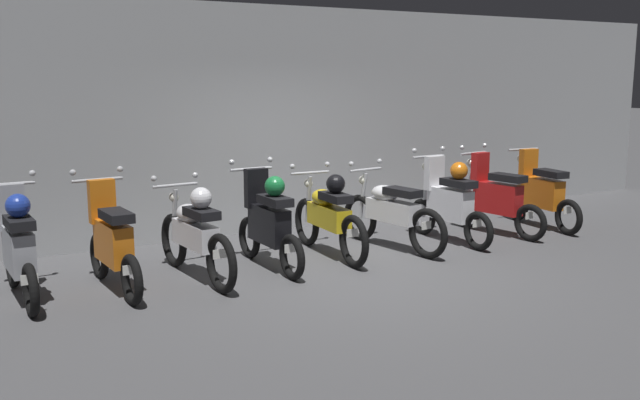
{
  "coord_description": "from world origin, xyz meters",
  "views": [
    {
      "loc": [
        -4.44,
        -6.92,
        2.3
      ],
      "look_at": [
        -0.15,
        0.73,
        0.75
      ],
      "focal_mm": 39.72,
      "sensor_mm": 36.0,
      "label": 1
    }
  ],
  "objects_px": {
    "motorbike_slot_3": "(268,222)",
    "motorbike_slot_4": "(328,215)",
    "motorbike_slot_6": "(449,202)",
    "motorbike_slot_7": "(495,198)",
    "motorbike_slot_8": "(540,193)",
    "motorbike_slot_2": "(195,233)",
    "motorbike_slot_5": "(391,212)",
    "motorbike_slot_1": "(112,242)",
    "motorbike_slot_0": "(18,247)"
  },
  "relations": [
    {
      "from": "motorbike_slot_2",
      "to": "motorbike_slot_7",
      "type": "distance_m",
      "value": 4.61
    },
    {
      "from": "motorbike_slot_7",
      "to": "motorbike_slot_1",
      "type": "bearing_deg",
      "value": -179.31
    },
    {
      "from": "motorbike_slot_6",
      "to": "motorbike_slot_7",
      "type": "xyz_separation_m",
      "value": [
        0.92,
        0.06,
        -0.04
      ]
    },
    {
      "from": "motorbike_slot_8",
      "to": "motorbike_slot_7",
      "type": "bearing_deg",
      "value": -178.69
    },
    {
      "from": "motorbike_slot_6",
      "to": "motorbike_slot_7",
      "type": "height_order",
      "value": "same"
    },
    {
      "from": "motorbike_slot_3",
      "to": "motorbike_slot_4",
      "type": "height_order",
      "value": "motorbike_slot_3"
    },
    {
      "from": "motorbike_slot_8",
      "to": "motorbike_slot_0",
      "type": "bearing_deg",
      "value": 179.81
    },
    {
      "from": "motorbike_slot_0",
      "to": "motorbike_slot_6",
      "type": "distance_m",
      "value": 5.54
    },
    {
      "from": "motorbike_slot_3",
      "to": "motorbike_slot_7",
      "type": "bearing_deg",
      "value": 1.04
    },
    {
      "from": "motorbike_slot_6",
      "to": "motorbike_slot_8",
      "type": "bearing_deg",
      "value": 2.4
    },
    {
      "from": "motorbike_slot_6",
      "to": "motorbike_slot_2",
      "type": "bearing_deg",
      "value": -179.59
    },
    {
      "from": "motorbike_slot_1",
      "to": "motorbike_slot_8",
      "type": "xyz_separation_m",
      "value": [
        6.47,
        0.09,
        -0.0
      ]
    },
    {
      "from": "motorbike_slot_0",
      "to": "motorbike_slot_3",
      "type": "distance_m",
      "value": 2.77
    },
    {
      "from": "motorbike_slot_5",
      "to": "motorbike_slot_8",
      "type": "distance_m",
      "value": 2.78
    },
    {
      "from": "motorbike_slot_5",
      "to": "motorbike_slot_2",
      "type": "bearing_deg",
      "value": -178.09
    },
    {
      "from": "motorbike_slot_3",
      "to": "motorbike_slot_6",
      "type": "relative_size",
      "value": 1.0
    },
    {
      "from": "motorbike_slot_0",
      "to": "motorbike_slot_6",
      "type": "bearing_deg",
      "value": -1.05
    },
    {
      "from": "motorbike_slot_2",
      "to": "motorbike_slot_5",
      "type": "height_order",
      "value": "same"
    },
    {
      "from": "motorbike_slot_1",
      "to": "motorbike_slot_5",
      "type": "xyz_separation_m",
      "value": [
        3.69,
        0.08,
        -0.04
      ]
    },
    {
      "from": "motorbike_slot_5",
      "to": "motorbike_slot_6",
      "type": "xyz_separation_m",
      "value": [
        0.93,
        -0.07,
        0.08
      ]
    },
    {
      "from": "motorbike_slot_2",
      "to": "motorbike_slot_8",
      "type": "relative_size",
      "value": 1.16
    },
    {
      "from": "motorbike_slot_2",
      "to": "motorbike_slot_3",
      "type": "distance_m",
      "value": 0.92
    },
    {
      "from": "motorbike_slot_3",
      "to": "motorbike_slot_7",
      "type": "xyz_separation_m",
      "value": [
        3.69,
        0.07,
        -0.04
      ]
    },
    {
      "from": "motorbike_slot_1",
      "to": "motorbike_slot_8",
      "type": "relative_size",
      "value": 1.0
    },
    {
      "from": "motorbike_slot_0",
      "to": "motorbike_slot_5",
      "type": "height_order",
      "value": "motorbike_slot_0"
    },
    {
      "from": "motorbike_slot_3",
      "to": "motorbike_slot_7",
      "type": "distance_m",
      "value": 3.69
    },
    {
      "from": "motorbike_slot_0",
      "to": "motorbike_slot_7",
      "type": "distance_m",
      "value": 6.46
    },
    {
      "from": "motorbike_slot_3",
      "to": "motorbike_slot_5",
      "type": "xyz_separation_m",
      "value": [
        1.84,
        0.08,
        -0.08
      ]
    },
    {
      "from": "motorbike_slot_0",
      "to": "motorbike_slot_7",
      "type": "height_order",
      "value": "same"
    },
    {
      "from": "motorbike_slot_5",
      "to": "motorbike_slot_8",
      "type": "xyz_separation_m",
      "value": [
        2.78,
        0.01,
        0.03
      ]
    },
    {
      "from": "motorbike_slot_2",
      "to": "motorbike_slot_5",
      "type": "xyz_separation_m",
      "value": [
        2.77,
        0.09,
        -0.04
      ]
    },
    {
      "from": "motorbike_slot_2",
      "to": "motorbike_slot_6",
      "type": "distance_m",
      "value": 3.69
    },
    {
      "from": "motorbike_slot_3",
      "to": "motorbike_slot_1",
      "type": "bearing_deg",
      "value": 179.99
    },
    {
      "from": "motorbike_slot_4",
      "to": "motorbike_slot_6",
      "type": "bearing_deg",
      "value": -4.51
    },
    {
      "from": "motorbike_slot_6",
      "to": "motorbike_slot_3",
      "type": "bearing_deg",
      "value": -179.77
    },
    {
      "from": "motorbike_slot_3",
      "to": "motorbike_slot_6",
      "type": "xyz_separation_m",
      "value": [
        2.77,
        0.01,
        0.0
      ]
    },
    {
      "from": "motorbike_slot_1",
      "to": "motorbike_slot_4",
      "type": "relative_size",
      "value": 0.86
    },
    {
      "from": "motorbike_slot_5",
      "to": "motorbike_slot_8",
      "type": "relative_size",
      "value": 1.15
    },
    {
      "from": "motorbike_slot_4",
      "to": "motorbike_slot_0",
      "type": "bearing_deg",
      "value": -179.32
    },
    {
      "from": "motorbike_slot_2",
      "to": "motorbike_slot_4",
      "type": "xyz_separation_m",
      "value": [
        1.85,
        0.17,
        0.0
      ]
    },
    {
      "from": "motorbike_slot_5",
      "to": "motorbike_slot_8",
      "type": "height_order",
      "value": "motorbike_slot_8"
    },
    {
      "from": "motorbike_slot_0",
      "to": "motorbike_slot_4",
      "type": "height_order",
      "value": "motorbike_slot_0"
    },
    {
      "from": "motorbike_slot_1",
      "to": "motorbike_slot_7",
      "type": "distance_m",
      "value": 5.54
    },
    {
      "from": "motorbike_slot_4",
      "to": "motorbike_slot_8",
      "type": "bearing_deg",
      "value": -1.05
    },
    {
      "from": "motorbike_slot_5",
      "to": "motorbike_slot_8",
      "type": "bearing_deg",
      "value": 0.25
    },
    {
      "from": "motorbike_slot_6",
      "to": "motorbike_slot_7",
      "type": "bearing_deg",
      "value": 3.5
    },
    {
      "from": "motorbike_slot_6",
      "to": "motorbike_slot_0",
      "type": "bearing_deg",
      "value": 178.95
    },
    {
      "from": "motorbike_slot_0",
      "to": "motorbike_slot_3",
      "type": "xyz_separation_m",
      "value": [
        2.77,
        -0.11,
        0.0
      ]
    },
    {
      "from": "motorbike_slot_3",
      "to": "motorbike_slot_8",
      "type": "distance_m",
      "value": 4.62
    },
    {
      "from": "motorbike_slot_3",
      "to": "motorbike_slot_4",
      "type": "xyz_separation_m",
      "value": [
        0.92,
        0.16,
        -0.04
      ]
    }
  ]
}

